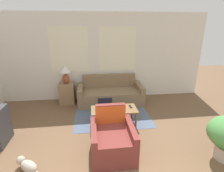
{
  "coord_description": "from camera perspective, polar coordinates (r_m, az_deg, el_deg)",
  "views": [
    {
      "loc": [
        -0.19,
        -1.25,
        2.24
      ],
      "look_at": [
        0.33,
        2.97,
        0.75
      ],
      "focal_mm": 28.0,
      "sensor_mm": 36.0,
      "label": 1
    }
  ],
  "objects": [
    {
      "name": "wall_back",
      "position": [
        5.39,
        -5.03,
        9.3
      ],
      "size": [
        6.74,
        0.06,
        2.6
      ],
      "color": "white",
      "rests_on": "ground_plane"
    },
    {
      "name": "rug",
      "position": [
        4.8,
        -0.33,
        -8.45
      ],
      "size": [
        1.91,
        1.81,
        0.01
      ],
      "color": "slate",
      "rests_on": "ground_plane"
    },
    {
      "name": "couch",
      "position": [
        5.3,
        -0.59,
        -2.71
      ],
      "size": [
        1.9,
        0.82,
        0.81
      ],
      "color": "#846B4C",
      "rests_on": "ground_plane"
    },
    {
      "name": "armchair",
      "position": [
        3.31,
        0.1,
        -17.15
      ],
      "size": [
        0.76,
        0.82,
        0.83
      ],
      "color": "brown",
      "rests_on": "ground_plane"
    },
    {
      "name": "side_table",
      "position": [
        5.4,
        -14.43,
        -2.25
      ],
      "size": [
        0.43,
        0.43,
        0.62
      ],
      "color": "#937551",
      "rests_on": "ground_plane"
    },
    {
      "name": "table_lamp",
      "position": [
        5.21,
        -14.98,
        4.02
      ],
      "size": [
        0.31,
        0.31,
        0.52
      ],
      "color": "brown",
      "rests_on": "side_table"
    },
    {
      "name": "coffee_table",
      "position": [
        4.11,
        0.66,
        -8.06
      ],
      "size": [
        1.06,
        0.49,
        0.39
      ],
      "color": "brown",
      "rests_on": "ground_plane"
    },
    {
      "name": "laptop",
      "position": [
        4.08,
        -2.2,
        -6.75
      ],
      "size": [
        0.34,
        0.27,
        0.22
      ],
      "color": "black",
      "rests_on": "coffee_table"
    },
    {
      "name": "cup_navy",
      "position": [
        4.19,
        1.54,
        -6.23
      ],
      "size": [
        0.09,
        0.09,
        0.07
      ],
      "color": "teal",
      "rests_on": "coffee_table"
    },
    {
      "name": "snack_bowl",
      "position": [
        3.98,
        2.97,
        -7.75
      ],
      "size": [
        0.14,
        0.14,
        0.06
      ],
      "color": "teal",
      "rests_on": "coffee_table"
    },
    {
      "name": "tv_remote",
      "position": [
        4.21,
        6.03,
        -6.65
      ],
      "size": [
        0.05,
        0.15,
        0.02
      ],
      "color": "black",
      "rests_on": "coffee_table"
    },
    {
      "name": "cat_black",
      "position": [
        3.39,
        -25.87,
        -22.3
      ],
      "size": [
        0.51,
        0.41,
        0.2
      ],
      "rotation": [
        0.0,
        0.0,
        2.5
      ],
      "color": "#B7AD9E",
      "rests_on": "ground_plane"
    }
  ]
}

